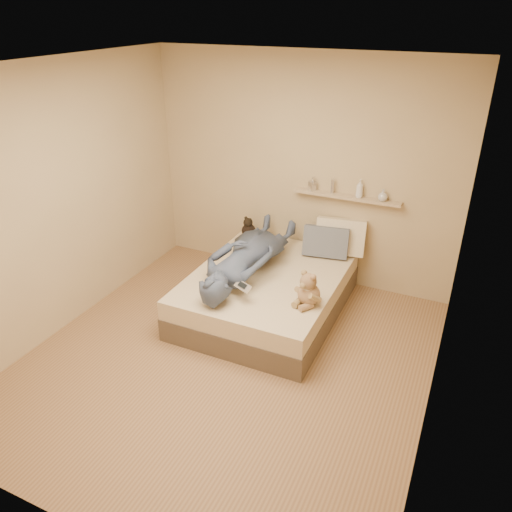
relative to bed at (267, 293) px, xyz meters
The scene contains 10 objects.
room 1.42m from the bed, 90.00° to the right, with size 3.80×3.80×3.80m.
bed is the anchor object (origin of this frame).
game_console 0.69m from the bed, 90.35° to the right, with size 0.20×0.14×0.06m.
teddy_bear 0.78m from the bed, 32.68° to the right, with size 0.28×0.29×0.36m.
dark_plush 1.02m from the bed, 127.25° to the left, with size 0.17×0.17×0.26m.
pillow_cream 1.08m from the bed, 56.84° to the left, with size 0.55×0.16×0.40m, color beige.
pillow_grey 0.90m from the bed, 58.88° to the left, with size 0.50×0.14×0.34m, color slate.
person 0.48m from the bed, behind, with size 0.62×1.70×0.41m, color #434B69.
wall_shelf 1.38m from the bed, 58.82° to the left, with size 1.20×0.12×0.03m, color tan.
shelf_bottles 1.48m from the bed, 54.87° to the left, with size 0.91×0.14×0.20m.
Camera 1 is at (1.82, -3.29, 3.02)m, focal length 35.00 mm.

